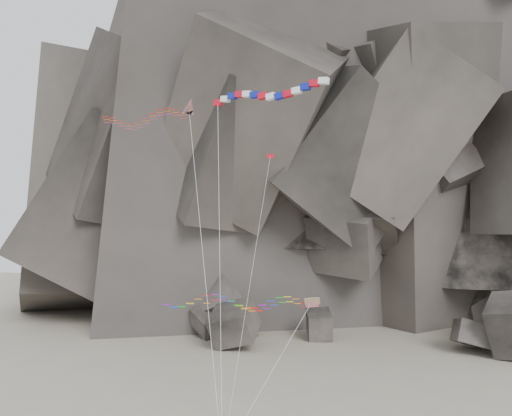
# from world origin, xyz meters

# --- Properties ---
(headland) EXTENTS (110.00, 70.00, 84.00)m
(headland) POSITION_xyz_m (0.00, 70.00, 42.00)
(headland) COLOR #504842
(headland) RESTS_ON ground
(boulder_field) EXTENTS (59.81, 22.13, 11.84)m
(boulder_field) POSITION_xyz_m (8.14, 34.04, 2.83)
(boulder_field) COLOR #47423F
(boulder_field) RESTS_ON ground
(delta_kite) EXTENTS (14.41, 10.34, 27.77)m
(delta_kite) POSITION_xyz_m (-13.13, 1.46, 27.79)
(delta_kite) COLOR red
(delta_kite) RESTS_ON ground
(banner_kite) EXTENTS (10.03, 7.78, 27.44)m
(banner_kite) POSITION_xyz_m (-0.67, -2.92, 28.34)
(banner_kite) COLOR red
(banner_kite) RESTS_ON ground
(parafoil_kite) EXTENTS (14.52, 10.41, 9.96)m
(parafoil_kite) POSITION_xyz_m (-4.35, 1.49, 10.96)
(parafoil_kite) COLOR yellow
(parafoil_kite) RESTS_ON ground
(pennant_kite) EXTENTS (2.57, 9.22, 22.50)m
(pennant_kite) POSITION_xyz_m (-1.34, -0.69, 19.72)
(pennant_kite) COLOR red
(pennant_kite) RESTS_ON ground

